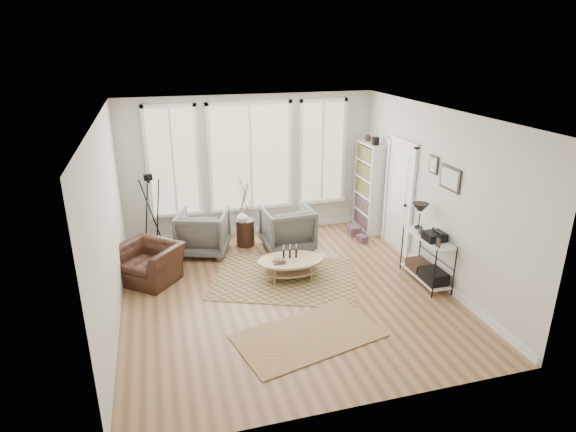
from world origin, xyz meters
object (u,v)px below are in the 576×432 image
object	(u,v)px
bookcase	(369,187)
armchair_right	(287,228)
low_shelf	(427,254)
armchair_left	(203,232)
accent_chair	(149,263)
side_table	(245,211)
coffee_table	(290,263)

from	to	relation	value
bookcase	armchair_right	size ratio (longest dim) A/B	2.16
bookcase	armchair_right	bearing A→B (deg)	-164.67
low_shelf	armchair_left	distance (m)	4.15
armchair_right	accent_chair	bearing A→B (deg)	11.31
bookcase	side_table	world-z (taller)	bookcase
armchair_left	armchair_right	size ratio (longest dim) A/B	0.99
side_table	accent_chair	distance (m)	2.17
bookcase	low_shelf	size ratio (longest dim) A/B	1.58
coffee_table	armchair_left	bearing A→B (deg)	131.45
bookcase	armchair_left	xyz separation A→B (m)	(-3.55, -0.29, -0.53)
bookcase	armchair_right	world-z (taller)	bookcase
armchair_right	accent_chair	size ratio (longest dim) A/B	0.96
armchair_right	side_table	size ratio (longest dim) A/B	0.63
side_table	accent_chair	bearing A→B (deg)	-151.37
armchair_right	accent_chair	xyz separation A→B (m)	(-2.64, -0.64, -0.11)
coffee_table	armchair_right	world-z (taller)	armchair_right
armchair_right	bookcase	bearing A→B (deg)	-167.09
bookcase	armchair_left	distance (m)	3.60
low_shelf	coffee_table	xyz separation A→B (m)	(-2.18, 0.74, -0.23)
armchair_right	coffee_table	bearing A→B (deg)	74.39
bookcase	armchair_right	distance (m)	2.08
low_shelf	coffee_table	size ratio (longest dim) A/B	1.10
side_table	coffee_table	bearing A→B (deg)	-73.75
low_shelf	accent_chair	world-z (taller)	low_shelf
low_shelf	side_table	bearing A→B (deg)	138.33
coffee_table	armchair_left	distance (m)	1.99
bookcase	side_table	bearing A→B (deg)	-176.70
armchair_right	armchair_left	bearing A→B (deg)	-10.97
armchair_left	armchair_right	bearing A→B (deg)	-170.09
bookcase	accent_chair	bearing A→B (deg)	-165.59
low_shelf	armchair_right	size ratio (longest dim) A/B	1.37
armchair_left	armchair_right	world-z (taller)	armchair_right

